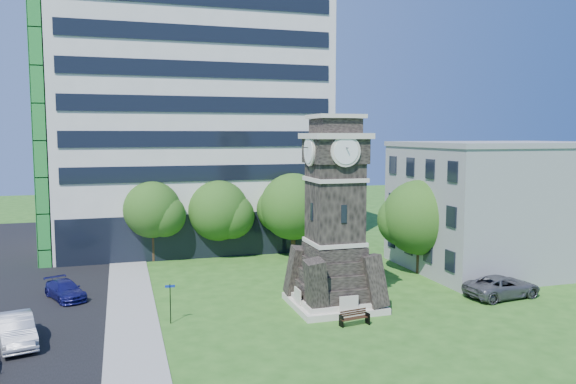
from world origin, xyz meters
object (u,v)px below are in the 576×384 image
object	(u,v)px
car_east_lot	(502,286)
street_sign	(170,299)
car_street_north	(65,290)
park_bench	(354,317)
clock_tower	(335,225)
car_street_mid	(16,330)

from	to	relation	value
car_east_lot	street_sign	distance (m)	22.05
car_east_lot	street_sign	bearing A→B (deg)	80.81
car_street_north	park_bench	world-z (taller)	car_street_north
clock_tower	car_street_north	bearing A→B (deg)	158.28
car_street_mid	car_east_lot	size ratio (longest dim) A/B	0.89
street_sign	car_east_lot	bearing A→B (deg)	-0.89
car_street_mid	car_street_north	world-z (taller)	car_street_mid
clock_tower	park_bench	size ratio (longest dim) A/B	6.99
car_street_north	park_bench	distance (m)	19.48
clock_tower	car_street_north	world-z (taller)	clock_tower
clock_tower	park_bench	world-z (taller)	clock_tower
clock_tower	street_sign	distance (m)	11.03
street_sign	car_street_mid	bearing A→B (deg)	-171.09
car_street_mid	car_east_lot	world-z (taller)	car_street_mid
clock_tower	car_street_mid	xyz separation A→B (m)	(-18.41, -1.36, -4.50)
park_bench	street_sign	bearing A→B (deg)	152.14
car_east_lot	clock_tower	bearing A→B (deg)	76.56
clock_tower	park_bench	distance (m)	6.08
clock_tower	car_east_lot	world-z (taller)	clock_tower
car_street_mid	car_street_north	size ratio (longest dim) A/B	1.13
park_bench	car_street_mid	bearing A→B (deg)	163.06
car_street_north	car_east_lot	xyz separation A→B (m)	(28.35, -8.09, 0.13)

